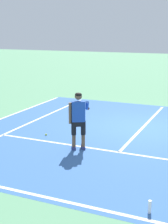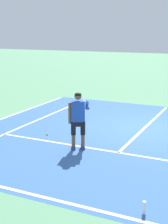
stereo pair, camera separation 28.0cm
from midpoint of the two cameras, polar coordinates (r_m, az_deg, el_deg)
The scene contains 10 objects.
ground_plane at distance 12.33m, azimuth 9.29°, elevation -2.68°, with size 80.00×80.00×0.00m, color #609E70.
court_inner_surface at distance 11.27m, azimuth 7.80°, elevation -4.19°, with size 10.98×10.00×0.00m, color #3866A8.
line_baseline at distance 7.13m, azimuth -3.49°, elevation -15.16°, with size 10.98×0.10×0.01m, color white.
line_service at distance 9.82m, azimuth 5.16°, elevation -6.83°, with size 8.23×0.10×0.01m, color white.
line_centre_service at distance 12.75m, azimuth 9.82°, elevation -2.12°, with size 0.10×6.40×0.01m, color white.
line_singles_left at distance 12.96m, azimuth -9.95°, elevation -1.87°, with size 0.10×9.60×0.01m, color white.
line_doubles_left at distance 13.75m, azimuth -14.72°, elevation -1.21°, with size 0.10×9.60×0.01m, color white.
tennis_player at distance 9.78m, azimuth -1.74°, elevation -0.82°, with size 0.55×1.23×1.71m.
tennis_ball_near_feet at distance 11.37m, azimuth -7.17°, elevation -3.83°, with size 0.07×0.07×0.07m, color #CCE02D.
water_bottle at distance 6.81m, azimuth 9.91°, elevation -15.62°, with size 0.07×0.07×0.27m, color white.
Camera 1 is at (2.78, -11.53, 3.45)m, focal length 53.74 mm.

